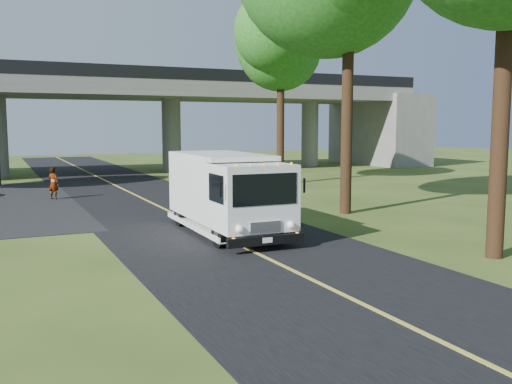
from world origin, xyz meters
TOP-DOWN VIEW (x-y plane):
  - ground at (0.00, 0.00)m, footprint 120.00×120.00m
  - road at (0.00, 10.00)m, footprint 7.00×90.00m
  - lane_line at (0.00, 10.00)m, footprint 0.12×90.00m
  - overpass at (0.00, 32.00)m, footprint 54.00×10.00m
  - tree_right_far at (9.21, 19.84)m, footprint 5.77×5.67m
  - step_van at (0.35, 6.99)m, footprint 2.31×6.10m
  - pedestrian at (-3.80, 18.28)m, footprint 0.65×0.65m

SIDE VIEW (x-z plane):
  - ground at x=0.00m, z-range 0.00..0.00m
  - road at x=0.00m, z-range 0.00..0.02m
  - lane_line at x=0.00m, z-range 0.03..0.03m
  - pedestrian at x=-3.80m, z-range 0.00..1.52m
  - step_van at x=0.35m, z-range 0.11..2.66m
  - overpass at x=0.00m, z-range 0.91..8.21m
  - tree_right_far at x=9.21m, z-range 2.81..13.80m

